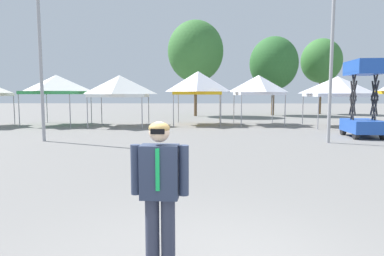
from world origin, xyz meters
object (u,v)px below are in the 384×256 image
Objects in this scene: canopy_tent_behind_right at (337,86)px; scissor_lift at (363,114)px; person_foreground at (160,188)px; light_pole_opposite_side at (40,36)px; tree_behind_tents_left at (274,63)px; canopy_tent_far_left at (258,85)px; canopy_tent_behind_center at (120,86)px; canopy_tent_left_of_center at (198,83)px; tree_behind_tents_center at (321,61)px; canopy_tent_center at (57,85)px; tree_behind_tents_right at (196,51)px; light_pole_near_lift at (333,23)px.

canopy_tent_behind_right is 0.97× the size of scissor_lift.
scissor_lift is 2.05× the size of person_foreground.
tree_behind_tents_left is at bearing 52.74° from light_pole_opposite_side.
person_foreground is at bearing -123.24° from scissor_lift.
scissor_lift is (-0.79, -5.11, -1.41)m from canopy_tent_behind_right.
canopy_tent_far_left is at bearing 77.16° from person_foreground.
canopy_tent_behind_center is 5.16m from canopy_tent_left_of_center.
tree_behind_tents_center is at bearing 74.59° from canopy_tent_behind_right.
canopy_tent_center is 18.11m from canopy_tent_behind_right.
scissor_lift is at bearing -103.65° from tree_behind_tents_center.
light_pole_opposite_side is (-1.72, -7.06, 1.97)m from canopy_tent_behind_center.
canopy_tent_center is 13.53m from tree_behind_tents_right.
light_pole_opposite_side is 18.32m from tree_behind_tents_right.
light_pole_opposite_side is at bearing 120.65° from person_foreground.
scissor_lift reaches higher than canopy_tent_left_of_center.
light_pole_opposite_side is 1.06× the size of tree_behind_tents_left.
light_pole_opposite_side is at bearing -71.01° from canopy_tent_center.
tree_behind_tents_right reaches higher than scissor_lift.
tree_behind_tents_right is at bearing 131.35° from canopy_tent_behind_right.
canopy_tent_far_left is at bearing 1.22° from canopy_tent_left_of_center.
canopy_tent_center is 1.05× the size of canopy_tent_behind_center.
tree_behind_tents_left is (7.52, 29.21, 3.96)m from person_foreground.
person_foreground is at bearing -59.35° from light_pole_opposite_side.
canopy_tent_behind_center is 1.06× the size of canopy_tent_far_left.
tree_behind_tents_right is (9.06, 9.49, 3.30)m from canopy_tent_center.
canopy_tent_center is 9.38m from canopy_tent_left_of_center.
canopy_tent_center is 0.42× the size of tree_behind_tents_right.
tree_behind_tents_left is at bearing 92.53° from scissor_lift.
person_foreground is at bearing -102.84° from canopy_tent_far_left.
tree_behind_tents_center is (21.87, 12.92, 2.73)m from canopy_tent_center.
canopy_tent_far_left is 0.42× the size of light_pole_opposite_side.
tree_behind_tents_left is (7.50, 1.25, -1.00)m from tree_behind_tents_right.
person_foreground is 34.18m from tree_behind_tents_center.
scissor_lift is 19.81m from tree_behind_tents_center.
canopy_tent_behind_right is 0.40× the size of light_pole_near_lift.
canopy_tent_left_of_center is at bearing 89.07° from person_foreground.
light_pole_near_lift is 12.36m from light_pole_opposite_side.
canopy_tent_behind_center is 13.76m from canopy_tent_behind_right.
tree_behind_tents_right reaches higher than tree_behind_tents_center.
light_pole_opposite_side is 0.90× the size of tree_behind_tents_right.
light_pole_opposite_side reaches higher than scissor_lift.
tree_behind_tents_center is at bearing 76.35° from scissor_lift.
canopy_tent_behind_center is 22.29m from tree_behind_tents_center.
canopy_tent_far_left is 0.91× the size of scissor_lift.
canopy_tent_left_of_center is at bearing -125.37° from tree_behind_tents_left.
canopy_tent_left_of_center is (5.03, 1.13, 0.24)m from canopy_tent_behind_center.
tree_behind_tents_left is at bearing 72.61° from canopy_tent_far_left.
canopy_tent_center is 0.42× the size of light_pole_near_lift.
canopy_tent_left_of_center is at bearing 123.78° from light_pole_near_lift.
canopy_tent_behind_right is 5.35m from scissor_lift.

